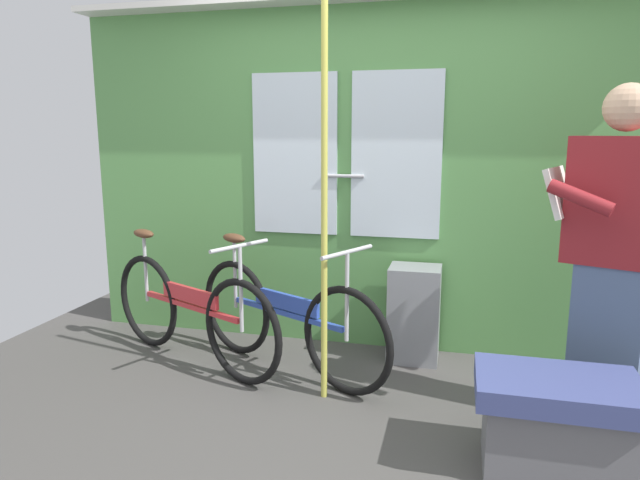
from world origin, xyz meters
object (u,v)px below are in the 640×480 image
bicycle_near_door (285,318)px  handrail_pole (324,196)px  passenger_reading_newspaper (612,251)px  trash_bin_by_wall (414,313)px  bench_seat_corner (555,423)px  bicycle_leaning_behind (190,311)px

bicycle_near_door → handrail_pole: (0.32, -0.29, 0.81)m
passenger_reading_newspaper → trash_bin_by_wall: (-1.01, 0.59, -0.60)m
trash_bin_by_wall → handrail_pole: 1.17m
bicycle_near_door → passenger_reading_newspaper: (1.78, -0.21, 0.57)m
passenger_reading_newspaper → bench_seat_corner: 0.92m
handrail_pole → bench_seat_corner: (1.17, -0.47, -0.92)m
bicycle_leaning_behind → trash_bin_by_wall: (1.42, 0.40, -0.03)m
passenger_reading_newspaper → bench_seat_corner: bearing=82.3°
bench_seat_corner → handrail_pole: bearing=158.0°
trash_bin_by_wall → bench_seat_corner: trash_bin_by_wall is taller
trash_bin_by_wall → bicycle_near_door: bearing=-153.5°
trash_bin_by_wall → bench_seat_corner: (0.72, -1.15, -0.08)m
bicycle_leaning_behind → handrail_pole: (0.97, -0.27, 0.81)m
passenger_reading_newspaper → handrail_pole: handrail_pole is taller
bicycle_leaning_behind → handrail_pole: size_ratio=0.64×
passenger_reading_newspaper → bench_seat_corner: passenger_reading_newspaper is taller
passenger_reading_newspaper → handrail_pole: (-1.46, -0.08, 0.24)m
bicycle_near_door → bench_seat_corner: bearing=-0.2°
bench_seat_corner → trash_bin_by_wall: bearing=122.0°
bicycle_leaning_behind → bicycle_near_door: bearing=27.5°
passenger_reading_newspaper → handrail_pole: 1.48m
handrail_pole → bench_seat_corner: bearing=-22.0°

